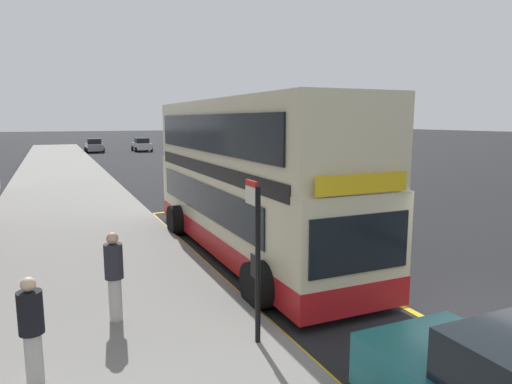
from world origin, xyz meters
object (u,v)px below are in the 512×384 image
bus_stop_sign (256,249)px  parked_car_grey_kerbside (94,146)px  pedestrian_waiting_near_sign (32,327)px  parked_car_silver_far (142,145)px  pedestrian_further_back (114,273)px  double_decker_bus (247,183)px

bus_stop_sign → parked_car_grey_kerbside: 51.38m
bus_stop_sign → pedestrian_waiting_near_sign: (-3.40, 0.07, -0.75)m
bus_stop_sign → parked_car_silver_far: size_ratio=0.65×
parked_car_silver_far → bus_stop_sign: bearing=-95.4°
bus_stop_sign → pedestrian_further_back: 2.82m
parked_car_silver_far → pedestrian_further_back: size_ratio=2.48×
bus_stop_sign → parked_car_silver_far: bearing=81.9°
double_decker_bus → parked_car_silver_far: size_ratio=2.54×
parked_car_grey_kerbside → pedestrian_further_back: size_ratio=2.48×
double_decker_bus → pedestrian_further_back: double_decker_bus is taller
parked_car_silver_far → pedestrian_further_back: bearing=-98.0°
double_decker_bus → bus_stop_sign: (-2.09, -5.30, -0.32)m
parked_car_silver_far → pedestrian_further_back: 49.96m
double_decker_bus → pedestrian_waiting_near_sign: 7.66m
double_decker_bus → parked_car_grey_kerbside: 46.07m
parked_car_silver_far → double_decker_bus: bearing=-93.7°
bus_stop_sign → pedestrian_further_back: (-2.08, 1.77, -0.68)m
bus_stop_sign → pedestrian_waiting_near_sign: size_ratio=1.72×
parked_car_silver_far → pedestrian_waiting_near_sign: size_ratio=2.65×
bus_stop_sign → pedestrian_further_back: bus_stop_sign is taller
parked_car_grey_kerbside → parked_car_silver_far: bearing=172.9°
parked_car_silver_far → pedestrian_waiting_near_sign: 51.90m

